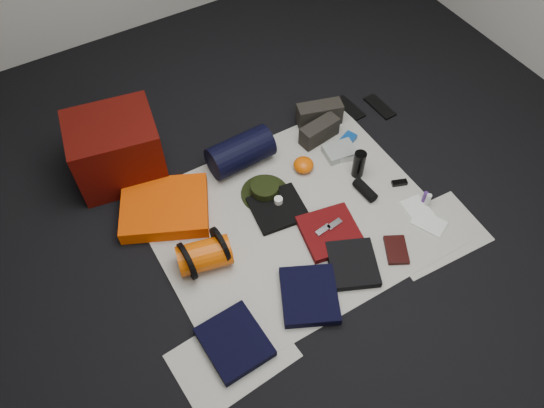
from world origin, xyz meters
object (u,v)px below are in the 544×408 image
stuff_sack (204,255)px  compact_camera (345,156)px  navy_duffel (241,152)px  red_cabinet (116,149)px  sleeping_pad (165,208)px  water_bottle (359,164)px  paperback_book (396,250)px

stuff_sack → compact_camera: bearing=12.2°
navy_duffel → red_cabinet: bearing=152.5°
sleeping_pad → water_bottle: water_bottle is taller
red_cabinet → compact_camera: size_ratio=4.49×
sleeping_pad → stuff_sack: stuff_sack is taller
sleeping_pad → navy_duffel: (0.57, 0.11, 0.06)m
water_bottle → compact_camera: (0.01, 0.15, -0.07)m
navy_duffel → compact_camera: bearing=-29.2°
compact_camera → paperback_book: bearing=-85.3°
navy_duffel → paperback_book: navy_duffel is taller
stuff_sack → water_bottle: size_ratio=1.53×
sleeping_pad → water_bottle: bearing=-16.4°
stuff_sack → navy_duffel: 0.76m
sleeping_pad → water_bottle: (1.16, -0.34, 0.05)m
red_cabinet → navy_duffel: (0.67, -0.32, -0.10)m
sleeping_pad → stuff_sack: bearing=-83.6°
sleeping_pad → compact_camera: bearing=-9.4°
paperback_book → red_cabinet: bearing=157.8°
navy_duffel → water_bottle: bearing=-39.8°
stuff_sack → compact_camera: 1.15m
water_bottle → compact_camera: 0.16m
red_cabinet → compact_camera: (1.27, -0.62, -0.18)m
red_cabinet → paperback_book: bearing=-39.7°
sleeping_pad → paperback_book: size_ratio=2.77×
compact_camera → paperback_book: 0.74m
navy_duffel → water_bottle: (0.59, -0.45, -0.01)m
paperback_book → stuff_sack: bearing=-178.3°
paperback_book → sleeping_pad: bearing=166.1°
sleeping_pad → red_cabinet: bearing=103.2°
stuff_sack → water_bottle: (1.11, 0.09, 0.01)m
sleeping_pad → stuff_sack: (0.05, -0.44, 0.04)m
navy_duffel → paperback_book: size_ratio=2.23×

